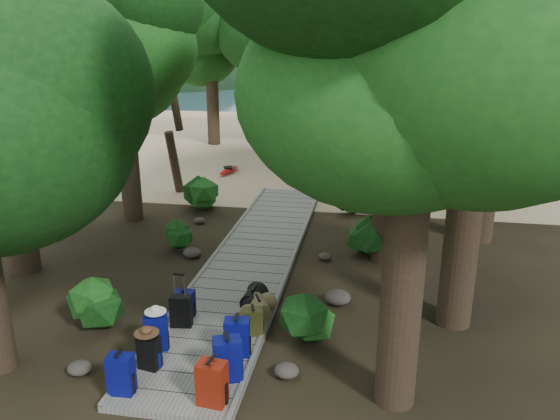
% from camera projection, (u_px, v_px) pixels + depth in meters
% --- Properties ---
extents(ground, '(120.00, 120.00, 0.00)m').
position_uv_depth(ground, '(245.00, 276.00, 12.49)').
color(ground, '#312818').
rests_on(ground, ground).
extents(sand_beach, '(40.00, 22.00, 0.02)m').
position_uv_depth(sand_beach, '(319.00, 144.00, 27.49)').
color(sand_beach, tan).
rests_on(sand_beach, ground).
extents(distant_hill, '(32.00, 16.00, 12.00)m').
position_uv_depth(distant_hill, '(9.00, 82.00, 64.10)').
color(distant_hill, black).
rests_on(distant_hill, ground).
extents(boardwalk, '(2.00, 12.00, 0.12)m').
position_uv_depth(boardwalk, '(254.00, 257.00, 13.41)').
color(boardwalk, gray).
rests_on(boardwalk, ground).
extents(backpack_left_a, '(0.38, 0.27, 0.70)m').
position_uv_depth(backpack_left_a, '(121.00, 372.00, 8.13)').
color(backpack_left_a, navy).
rests_on(backpack_left_a, boardwalk).
extents(backpack_left_b, '(0.37, 0.29, 0.61)m').
position_uv_depth(backpack_left_b, '(149.00, 351.00, 8.76)').
color(backpack_left_b, black).
rests_on(backpack_left_b, boardwalk).
extents(backpack_left_c, '(0.46, 0.39, 0.72)m').
position_uv_depth(backpack_left_c, '(156.00, 330.00, 9.29)').
color(backpack_left_c, navy).
rests_on(backpack_left_c, boardwalk).
extents(backpack_left_d, '(0.37, 0.27, 0.57)m').
position_uv_depth(backpack_left_d, '(184.00, 302.00, 10.41)').
color(backpack_left_d, navy).
rests_on(backpack_left_d, boardwalk).
extents(backpack_right_a, '(0.45, 0.34, 0.74)m').
position_uv_depth(backpack_right_a, '(212.00, 381.00, 7.89)').
color(backpack_right_a, '#991D09').
rests_on(backpack_right_a, boardwalk).
extents(backpack_right_b, '(0.52, 0.44, 0.78)m').
position_uv_depth(backpack_right_b, '(227.00, 357.00, 8.45)').
color(backpack_right_b, navy).
rests_on(backpack_right_b, boardwalk).
extents(backpack_right_c, '(0.46, 0.36, 0.71)m').
position_uv_depth(backpack_right_c, '(237.00, 335.00, 9.12)').
color(backpack_right_c, navy).
rests_on(backpack_right_c, boardwalk).
extents(backpack_right_d, '(0.41, 0.35, 0.53)m').
position_uv_depth(backpack_right_d, '(253.00, 320.00, 9.78)').
color(backpack_right_d, '#3E4117').
rests_on(backpack_right_d, boardwalk).
extents(duffel_right_khaki, '(0.60, 0.70, 0.39)m').
position_uv_depth(duffel_right_khaki, '(258.00, 308.00, 10.37)').
color(duffel_right_khaki, brown).
rests_on(duffel_right_khaki, boardwalk).
extents(duffel_right_black, '(0.46, 0.67, 0.40)m').
position_uv_depth(duffel_right_black, '(254.00, 298.00, 10.76)').
color(duffel_right_black, black).
rests_on(duffel_right_black, boardwalk).
extents(suitcase_on_boardwalk, '(0.41, 0.26, 0.60)m').
position_uv_depth(suitcase_on_boardwalk, '(181.00, 311.00, 10.03)').
color(suitcase_on_boardwalk, black).
rests_on(suitcase_on_boardwalk, boardwalk).
extents(lone_suitcase_on_sand, '(0.49, 0.33, 0.72)m').
position_uv_depth(lone_suitcase_on_sand, '(307.00, 178.00, 19.54)').
color(lone_suitcase_on_sand, black).
rests_on(lone_suitcase_on_sand, sand_beach).
extents(hat_brown, '(0.40, 0.40, 0.12)m').
position_uv_depth(hat_brown, '(146.00, 330.00, 8.67)').
color(hat_brown, '#51351E').
rests_on(hat_brown, backpack_left_b).
extents(hat_white, '(0.37, 0.37, 0.12)m').
position_uv_depth(hat_white, '(155.00, 309.00, 9.13)').
color(hat_white, silver).
rests_on(hat_white, backpack_left_c).
extents(kayak, '(1.28, 3.37, 0.33)m').
position_uv_depth(kayak, '(229.00, 169.00, 21.71)').
color(kayak, red).
rests_on(kayak, sand_beach).
extents(sun_lounger, '(1.31, 2.07, 0.64)m').
position_uv_depth(sun_lounger, '(373.00, 172.00, 20.56)').
color(sun_lounger, silver).
rests_on(sun_lounger, sand_beach).
extents(tree_right_a, '(5.13, 5.13, 8.55)m').
position_uv_depth(tree_right_a, '(415.00, 116.00, 6.95)').
color(tree_right_a, black).
rests_on(tree_right_a, ground).
extents(tree_right_b, '(5.08, 5.08, 9.08)m').
position_uv_depth(tree_right_b, '(479.00, 81.00, 9.08)').
color(tree_right_b, black).
rests_on(tree_right_b, ground).
extents(tree_right_c, '(5.62, 5.62, 9.72)m').
position_uv_depth(tree_right_c, '(397.00, 54.00, 11.93)').
color(tree_right_c, black).
rests_on(tree_right_c, ground).
extents(tree_right_d, '(5.49, 5.49, 10.07)m').
position_uv_depth(tree_right_d, '(501.00, 45.00, 13.13)').
color(tree_right_d, black).
rests_on(tree_right_d, ground).
extents(tree_right_e, '(4.98, 4.98, 8.96)m').
position_uv_depth(tree_right_e, '(418.00, 62.00, 16.87)').
color(tree_right_e, black).
rests_on(tree_right_e, ground).
extents(tree_right_f, '(5.06, 5.06, 9.04)m').
position_uv_depth(tree_right_f, '(483.00, 57.00, 19.44)').
color(tree_right_f, black).
rests_on(tree_right_f, ground).
extents(tree_left_c, '(4.78, 4.78, 8.32)m').
position_uv_depth(tree_left_c, '(121.00, 77.00, 15.15)').
color(tree_left_c, black).
rests_on(tree_left_c, ground).
extents(tree_back_a, '(5.39, 5.39, 9.33)m').
position_uv_depth(tree_back_a, '(283.00, 48.00, 25.64)').
color(tree_back_a, black).
rests_on(tree_back_a, ground).
extents(tree_back_b, '(5.01, 5.01, 8.95)m').
position_uv_depth(tree_back_b, '(363.00, 52.00, 26.45)').
color(tree_back_b, black).
rests_on(tree_back_b, ground).
extents(tree_back_c, '(4.66, 4.66, 8.38)m').
position_uv_depth(tree_back_c, '(421.00, 60.00, 24.61)').
color(tree_back_c, black).
rests_on(tree_back_c, ground).
extents(tree_back_d, '(5.25, 5.25, 8.75)m').
position_uv_depth(tree_back_d, '(211.00, 54.00, 26.23)').
color(tree_back_d, black).
rests_on(tree_back_d, ground).
extents(palm_right_a, '(4.77, 4.77, 8.13)m').
position_uv_depth(palm_right_a, '(376.00, 78.00, 15.96)').
color(palm_right_a, '#143910').
rests_on(palm_right_a, ground).
extents(palm_right_b, '(4.11, 4.11, 7.93)m').
position_uv_depth(palm_right_b, '(427.00, 71.00, 20.67)').
color(palm_right_b, '#143910').
rests_on(palm_right_b, ground).
extents(palm_right_c, '(4.34, 4.34, 6.91)m').
position_uv_depth(palm_right_c, '(378.00, 82.00, 22.12)').
color(palm_right_c, '#143910').
rests_on(palm_right_c, ground).
extents(palm_left_a, '(4.13, 4.13, 6.56)m').
position_uv_depth(palm_left_a, '(167.00, 97.00, 18.17)').
color(palm_left_a, '#143910').
rests_on(palm_left_a, ground).
extents(rock_left_a, '(0.40, 0.36, 0.22)m').
position_uv_depth(rock_left_a, '(79.00, 368.00, 8.85)').
color(rock_left_a, '#4C473F').
rests_on(rock_left_a, ground).
extents(rock_left_b, '(0.32, 0.29, 0.17)m').
position_uv_depth(rock_left_b, '(91.00, 305.00, 10.98)').
color(rock_left_b, '#4C473F').
rests_on(rock_left_b, ground).
extents(rock_left_c, '(0.45, 0.40, 0.25)m').
position_uv_depth(rock_left_c, '(192.00, 253.00, 13.52)').
color(rock_left_c, '#4C473F').
rests_on(rock_left_c, ground).
extents(rock_left_d, '(0.33, 0.30, 0.18)m').
position_uv_depth(rock_left_d, '(200.00, 220.00, 15.96)').
color(rock_left_d, '#4C473F').
rests_on(rock_left_d, ground).
extents(rock_right_a, '(0.41, 0.37, 0.23)m').
position_uv_depth(rock_right_a, '(287.00, 371.00, 8.78)').
color(rock_right_a, '#4C473F').
rests_on(rock_right_a, ground).
extents(rock_right_b, '(0.55, 0.49, 0.30)m').
position_uv_depth(rock_right_b, '(338.00, 297.00, 11.15)').
color(rock_right_b, '#4C473F').
rests_on(rock_right_b, ground).
extents(rock_right_c, '(0.31, 0.28, 0.17)m').
position_uv_depth(rock_right_c, '(325.00, 256.00, 13.38)').
color(rock_right_c, '#4C473F').
rests_on(rock_right_c, ground).
extents(rock_right_d, '(0.57, 0.51, 0.31)m').
position_uv_depth(rock_right_d, '(377.00, 224.00, 15.45)').
color(rock_right_d, '#4C473F').
rests_on(rock_right_d, ground).
extents(shrub_left_a, '(1.03, 1.03, 0.93)m').
position_uv_depth(shrub_left_a, '(94.00, 305.00, 10.15)').
color(shrub_left_a, '#195118').
rests_on(shrub_left_a, ground).
extents(shrub_left_b, '(0.77, 0.77, 0.70)m').
position_uv_depth(shrub_left_b, '(174.00, 239.00, 13.78)').
color(shrub_left_b, '#195118').
rests_on(shrub_left_b, ground).
extents(shrub_left_c, '(1.15, 1.15, 1.04)m').
position_uv_depth(shrub_left_c, '(202.00, 194.00, 17.10)').
color(shrub_left_c, '#195118').
rests_on(shrub_left_c, ground).
extents(shrub_right_a, '(1.01, 1.01, 0.91)m').
position_uv_depth(shrub_right_a, '(312.00, 321.00, 9.61)').
color(shrub_right_a, '#195118').
rests_on(shrub_right_a, ground).
extents(shrub_right_b, '(1.16, 1.16, 1.05)m').
position_uv_depth(shrub_right_b, '(369.00, 237.00, 13.45)').
color(shrub_right_b, '#195118').
rests_on(shrub_right_b, ground).
extents(shrub_right_c, '(0.78, 0.78, 0.71)m').
position_uv_depth(shrub_right_c, '(347.00, 203.00, 16.77)').
color(shrub_right_c, '#195118').
rests_on(shrub_right_c, ground).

